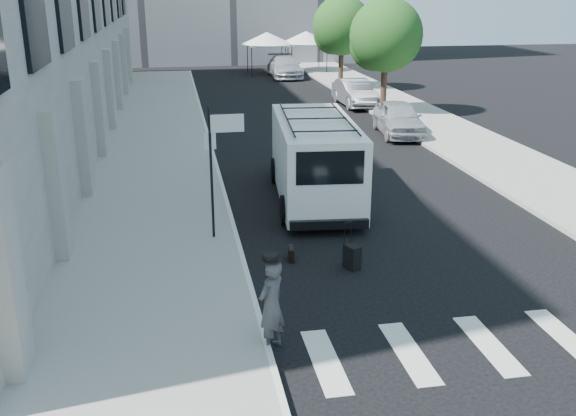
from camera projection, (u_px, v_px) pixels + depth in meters
name	position (u px, v px, depth m)	size (l,w,h in m)	color
ground	(338.00, 286.00, 14.65)	(120.00, 120.00, 0.00)	black
sidewalk_left	(158.00, 137.00, 28.81)	(4.50, 48.00, 0.15)	gray
sidewalk_right	(407.00, 112.00, 34.74)	(4.00, 56.00, 0.15)	gray
sign_pole	(219.00, 145.00, 16.37)	(1.03, 0.07, 3.50)	black
tree_near	(383.00, 38.00, 33.36)	(3.80, 3.83, 6.03)	black
tree_far	(340.00, 28.00, 41.74)	(3.80, 3.83, 6.03)	black
tent_left	(267.00, 39.00, 49.80)	(4.00, 4.00, 3.20)	black
tent_right	(306.00, 38.00, 50.80)	(4.00, 4.00, 3.20)	black
businessman	(271.00, 305.00, 11.81)	(0.66, 0.43, 1.81)	#3E3E41
briefcase	(291.00, 254.00, 15.98)	(0.12, 0.44, 0.34)	black
suitcase	(352.00, 257.00, 15.46)	(0.40, 0.48, 1.14)	black
cargo_van	(314.00, 159.00, 20.27)	(2.93, 7.12, 2.59)	white
parked_car_a	(399.00, 118.00, 29.45)	(1.83, 4.55, 1.55)	#ABAEB3
parked_car_b	(355.00, 93.00, 36.70)	(1.59, 4.56, 1.50)	slate
parked_car_c	(285.00, 67.00, 48.51)	(2.22, 5.46, 1.59)	#AFB1B7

